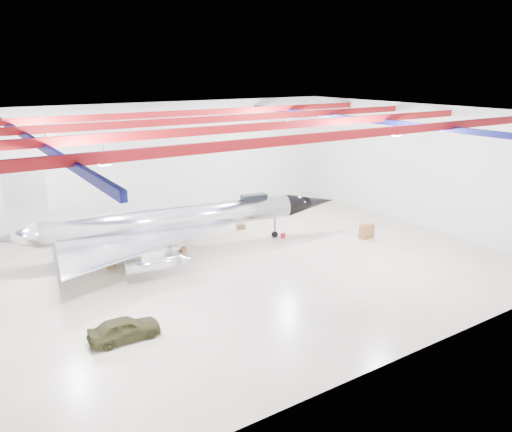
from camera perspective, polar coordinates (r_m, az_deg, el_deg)
floor at (r=36.56m, az=-3.24°, el=-5.92°), size 40.00×40.00×0.00m
wall_back at (r=48.19m, az=-12.34°, el=6.01°), size 40.00×0.00×40.00m
wall_right at (r=47.78m, az=18.01°, el=5.50°), size 0.00×30.00×30.00m
ceiling at (r=33.95m, az=-3.55°, el=11.52°), size 40.00×40.00×0.00m
ceiling_structure at (r=34.02m, az=-3.53°, el=10.38°), size 39.50×29.50×1.08m
jet_aircraft at (r=39.30m, az=-9.41°, el=-0.74°), size 27.17×17.79×7.43m
jeep at (r=28.03m, az=-14.81°, el=-12.34°), size 3.85×1.68×1.29m
desk at (r=43.62m, az=12.52°, el=-1.74°), size 1.34×0.75×1.18m
crate_ply at (r=37.88m, az=-16.28°, el=-5.44°), size 0.61×0.49×0.41m
toolbox_red at (r=43.17m, az=-14.67°, el=-2.68°), size 0.56×0.50×0.32m
parts_bin at (r=45.09m, az=-1.73°, el=-1.21°), size 0.76×0.65×0.48m
crate_small at (r=42.04m, az=-15.25°, el=-3.26°), size 0.51×0.45×0.30m
tool_chest at (r=42.80m, az=3.11°, el=-2.26°), size 0.51×0.51×0.39m
oil_barrel at (r=39.96m, az=-8.38°, el=-3.84°), size 0.59×0.53×0.34m
spares_box at (r=43.05m, az=-7.92°, el=-2.34°), size 0.40×0.40×0.32m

